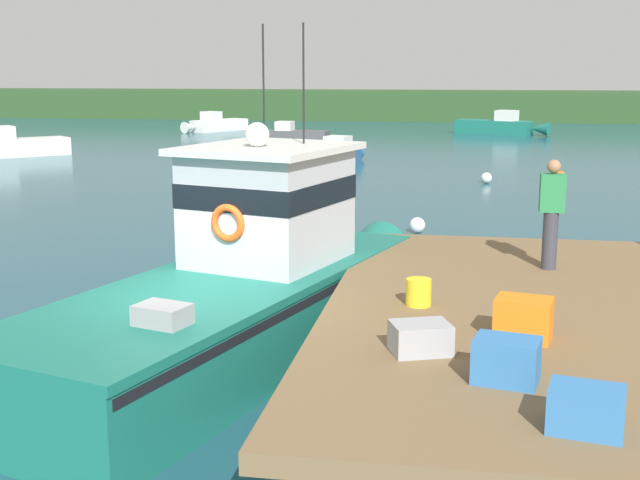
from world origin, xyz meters
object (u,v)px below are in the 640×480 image
crate_stack_near_edge (586,409)px  moored_boat_far_right (215,124)px  crate_single_by_cleat (420,338)px  moored_boat_outer_mooring (500,126)px  crate_single_far (506,360)px  moored_boat_mid_harbor (10,146)px  crate_stack_mid_dock (523,319)px  moored_boat_near_channel (335,155)px  main_fishing_boat (248,284)px  deckhand_further_back (551,212)px  moored_boat_off_the_point (290,135)px  mooring_buoy_outer (417,225)px  mooring_buoy_inshore (560,176)px  mooring_buoy_spare_mooring (486,178)px  bait_bucket (419,292)px

crate_stack_near_edge → moored_boat_far_right: size_ratio=0.12×
crate_single_by_cleat → moored_boat_outer_mooring: moored_boat_outer_mooring is taller
crate_single_far → moored_boat_mid_harbor: size_ratio=0.12×
moored_boat_outer_mooring → moored_boat_far_right: size_ratio=1.18×
crate_single_far → crate_single_by_cleat: (-0.84, 0.70, -0.05)m
crate_stack_mid_dock → moored_boat_near_channel: size_ratio=0.12×
main_fishing_boat → crate_single_far: size_ratio=16.51×
deckhand_further_back → moored_boat_off_the_point: 36.91m
crate_single_far → moored_boat_off_the_point: bearing=104.6°
crate_stack_near_edge → moored_boat_outer_mooring: crate_stack_near_edge is taller
crate_stack_mid_dock → deckhand_further_back: size_ratio=0.37×
crate_single_by_cleat → mooring_buoy_outer: bearing=93.2°
crate_single_by_cleat → moored_boat_near_channel: size_ratio=0.12×
deckhand_further_back → mooring_buoy_outer: deckhand_further_back is taller
mooring_buoy_outer → mooring_buoy_inshore: mooring_buoy_outer is taller
moored_boat_mid_harbor → moored_boat_far_right: (4.81, 18.22, -0.04)m
moored_boat_mid_harbor → moored_boat_far_right: moored_boat_mid_harbor is taller
deckhand_further_back → mooring_buoy_outer: (-2.40, 8.65, -1.86)m
deckhand_further_back → moored_boat_outer_mooring: bearing=88.6°
moored_boat_far_right → mooring_buoy_spare_mooring: size_ratio=12.83×
bait_bucket → moored_boat_off_the_point: (-9.42, 37.43, -0.96)m
crate_single_by_cleat → moored_boat_off_the_point: size_ratio=0.13×
moored_boat_near_channel → mooring_buoy_spare_mooring: bearing=-38.4°
crate_stack_near_edge → moored_boat_near_channel: bearing=102.6°
moored_boat_near_channel → mooring_buoy_inshore: 10.08m
moored_boat_off_the_point → moored_boat_far_right: bearing=131.3°
mooring_buoy_inshore → moored_boat_mid_harbor: bearing=168.9°
crate_single_by_cleat → mooring_buoy_spare_mooring: size_ratio=1.49×
mooring_buoy_inshore → mooring_buoy_spare_mooring: bearing=-159.1°
crate_stack_mid_dock → mooring_buoy_spare_mooring: crate_stack_mid_dock is taller
moored_boat_outer_mooring → mooring_buoy_spare_mooring: bearing=-93.4°
crate_stack_mid_dock → crate_single_far: bearing=-100.3°
bait_bucket → moored_boat_far_right: (-16.27, 45.23, -0.90)m
crate_stack_near_edge → crate_stack_mid_dock: bearing=98.3°
crate_single_far → deckhand_further_back: (0.85, 4.81, 0.64)m
bait_bucket → deckhand_further_back: 3.01m
moored_boat_far_right → mooring_buoy_outer: size_ratio=12.72×
crate_stack_near_edge → mooring_buoy_spare_mooring: (-0.16, 24.54, -1.19)m
bait_bucket → mooring_buoy_spare_mooring: (1.39, 21.02, -1.17)m
crate_stack_mid_dock → crate_single_far: (-0.25, -1.35, -0.02)m
deckhand_further_back → mooring_buoy_spare_mooring: bearing=91.3°
moored_boat_near_channel → mooring_buoy_outer: bearing=-73.6°
crate_stack_near_edge → moored_boat_off_the_point: crate_stack_near_edge is taller
main_fishing_boat → mooring_buoy_spare_mooring: (3.97, 19.60, -0.81)m
mooring_buoy_spare_mooring → crate_single_by_cleat: bearing=-93.2°
crate_single_by_cleat → bait_bucket: (-0.12, 1.81, 0.01)m
crate_stack_near_edge → mooring_buoy_inshore: size_ratio=1.50×
mooring_buoy_inshore → main_fishing_boat: bearing=-108.0°
bait_bucket → moored_boat_outer_mooring: moored_boat_outer_mooring is taller
crate_single_by_cleat → moored_boat_mid_harbor: bearing=126.3°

